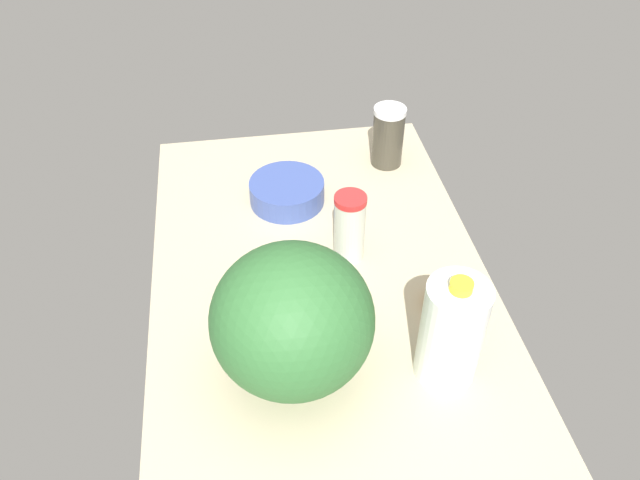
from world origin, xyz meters
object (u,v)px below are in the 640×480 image
object	(u,v)px
lemon_loose	(260,269)
orange_beside_bowl	(445,292)
mixing_bowl	(287,192)
milk_jug	(452,332)
shaker_bottle	(388,136)
tumbler_cup	(349,227)
watermelon	(292,320)

from	to	relation	value
lemon_loose	orange_beside_bowl	bearing A→B (deg)	-108.92
orange_beside_bowl	mixing_bowl	bearing A→B (deg)	35.14
milk_jug	mixing_bowl	size ratio (longest dim) A/B	1.27
shaker_bottle	mixing_bowl	world-z (taller)	shaker_bottle
tumbler_cup	lemon_loose	bearing A→B (deg)	104.38
mixing_bowl	milk_jug	bearing A→B (deg)	-157.41
shaker_bottle	mixing_bowl	size ratio (longest dim) A/B	0.89
watermelon	tumbler_cup	world-z (taller)	watermelon
milk_jug	tumbler_cup	xyz separation A→B (cm)	(35.18, 12.31, -2.70)
shaker_bottle	lemon_loose	size ratio (longest dim) A/B	2.16
milk_jug	tumbler_cup	size ratio (longest dim) A/B	1.41
tumbler_cup	lemon_loose	size ratio (longest dim) A/B	2.17
shaker_bottle	watermelon	bearing A→B (deg)	152.58
watermelon	lemon_loose	xyz separation A→B (cm)	(24.71, 4.58, -10.16)
shaker_bottle	lemon_loose	distance (cm)	56.93
watermelon	lemon_loose	world-z (taller)	watermelon
watermelon	milk_jug	world-z (taller)	watermelon
shaker_bottle	mixing_bowl	distance (cm)	32.76
watermelon	shaker_bottle	world-z (taller)	watermelon
milk_jug	mixing_bowl	xyz separation A→B (cm)	(57.96, 24.12, -8.38)
milk_jug	watermelon	bearing A→B (deg)	80.11
shaker_bottle	tumbler_cup	bearing A→B (deg)	153.81
milk_jug	orange_beside_bowl	world-z (taller)	milk_jug
mixing_bowl	tumbler_cup	bearing A→B (deg)	-152.60
watermelon	lemon_loose	distance (cm)	27.11
watermelon	orange_beside_bowl	distance (cm)	37.23
mixing_bowl	lemon_loose	world-z (taller)	lemon_loose
watermelon	tumbler_cup	xyz separation A→B (cm)	(30.14, -16.61, -5.44)
watermelon	orange_beside_bowl	size ratio (longest dim) A/B	3.68
watermelon	mixing_bowl	xyz separation A→B (cm)	(52.92, -4.80, -11.12)
watermelon	milk_jug	xyz separation A→B (cm)	(-5.04, -28.92, -2.74)
orange_beside_bowl	lemon_loose	distance (cm)	40.73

